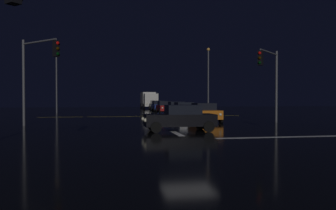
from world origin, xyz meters
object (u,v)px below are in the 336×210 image
Objects in this scene: sedan_blue at (159,106)px; sedan_gray at (156,105)px; sedan_orange at (204,112)px; sedan_white at (184,110)px; box_truck at (149,99)px; sedan_red at (165,107)px; sedan_black_crossing at (180,118)px; traffic_signal_nw at (37,66)px; streetlamp_left_far at (56,71)px; sedan_silver at (176,108)px; traffic_signal_ne at (270,72)px; streetlamp_right_far at (208,75)px.

sedan_gray is (0.37, 5.60, 0.00)m from sedan_blue.
sedan_orange is 1.00× the size of sedan_blue.
sedan_white is 31.13m from box_truck.
box_truck is at bearing 90.12° from sedan_blue.
sedan_red and sedan_black_crossing have the same top height.
sedan_white is 1.00× the size of sedan_blue.
sedan_red is 0.52× the size of box_truck.
traffic_signal_nw reaches higher than sedan_blue.
streetlamp_left_far reaches higher than sedan_black_crossing.
sedan_red is at bearing 93.22° from sedan_silver.
sedan_red is 21.39m from traffic_signal_ne.
sedan_black_crossing is at bearing -116.60° from sedan_orange.
traffic_signal_ne is at bearing -80.52° from sedan_blue.
streetlamp_left_far reaches higher than sedan_blue.
sedan_white is 24.33m from sedan_gray.
sedan_blue is 5.61m from sedan_gray.
sedan_black_crossing is 9.73m from traffic_signal_ne.
sedan_red is at bearing -165.04° from streetlamp_right_far.
streetlamp_left_far is at bearing 151.18° from sedan_silver.
sedan_black_crossing is 29.36m from streetlamp_left_far.
sedan_red is 25.33m from sedan_black_crossing.
streetlamp_right_far is (9.90, 26.88, 4.45)m from sedan_black_crossing.
sedan_red is 0.47× the size of streetlamp_right_far.
sedan_silver is 19.44m from traffic_signal_nw.
streetlamp_left_far is (-18.86, 22.38, 1.50)m from traffic_signal_ne.
sedan_silver is at bearing 48.56° from traffic_signal_nw.
box_truck is 39.92m from traffic_signal_ne.
sedan_white is 15.23m from traffic_signal_nw.
sedan_white is 5.95m from sedan_silver.
sedan_gray is 0.52× the size of box_truck.
sedan_black_crossing is (-3.85, -37.30, 0.00)m from sedan_gray.
sedan_red is at bearing 90.88° from sedan_orange.
sedan_gray is 6.86m from box_truck.
sedan_gray is 0.47× the size of streetlamp_right_far.
traffic_signal_nw is 0.67× the size of streetlamp_right_far.
sedan_orange is 1.00× the size of sedan_silver.
sedan_orange is 1.00× the size of sedan_white.
sedan_orange and sedan_red have the same top height.
sedan_orange is 11.77m from sedan_silver.
traffic_signal_ne is (4.72, -20.61, 3.18)m from sedan_red.
sedan_red is at bearing -91.57° from sedan_blue.
sedan_silver is 1.00× the size of sedan_gray.
sedan_white is at bearing -90.44° from box_truck.
sedan_silver is 1.00× the size of sedan_black_crossing.
sedan_silver is 19.26m from sedan_black_crossing.
sedan_gray is (0.63, 24.33, 0.00)m from sedan_white.
streetlamp_right_far is (1.88, 22.38, 1.27)m from traffic_signal_ne.
sedan_gray is at bearing 89.38° from sedan_silver.
streetlamp_left_far reaches higher than sedan_white.
sedan_blue is (-0.10, 24.56, 0.00)m from sedan_orange.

